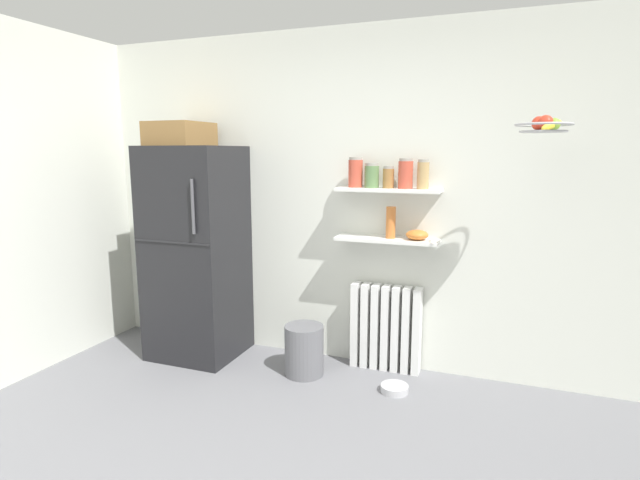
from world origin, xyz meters
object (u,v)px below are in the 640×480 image
storage_jar_0 (356,173)px  storage_jar_4 (423,174)px  refrigerator (196,248)px  pet_food_bowl (395,389)px  storage_jar_1 (372,176)px  storage_jar_3 (406,174)px  vase (391,222)px  storage_jar_2 (388,177)px  trash_bin (304,350)px  radiator (386,328)px  shelf_bowl (417,235)px  hanging_fruit_basket (544,125)px

storage_jar_0 → storage_jar_4: size_ratio=1.06×
refrigerator → storage_jar_0: (1.29, 0.21, 0.62)m
pet_food_bowl → storage_jar_1: bearing=130.4°
storage_jar_3 → vase: storage_jar_3 is taller
storage_jar_4 → storage_jar_2: bearing=-180.0°
storage_jar_4 → refrigerator: bearing=-173.4°
storage_jar_3 → trash_bin: (-0.68, -0.29, -1.33)m
refrigerator → trash_bin: (0.99, -0.08, -0.71)m
radiator → pet_food_bowl: radiator is taller
storage_jar_2 → storage_jar_3: size_ratio=0.74×
refrigerator → shelf_bowl: size_ratio=11.70×
radiator → trash_bin: (-0.55, -0.32, -0.14)m
pet_food_bowl → storage_jar_0: bearing=140.9°
storage_jar_0 → vase: 0.45m
storage_jar_1 → pet_food_bowl: 1.54m
storage_jar_0 → radiator: bearing=6.9°
storage_jar_0 → storage_jar_3: size_ratio=1.03×
radiator → shelf_bowl: shelf_bowl is taller
storage_jar_0 → trash_bin: 1.39m
storage_jar_1 → storage_jar_3: 0.25m
shelf_bowl → radiator: bearing=172.3°
storage_jar_0 → vase: size_ratio=0.94×
shelf_bowl → trash_bin: bearing=-159.8°
refrigerator → storage_jar_1: 1.55m
storage_jar_1 → storage_jar_2: size_ratio=1.12×
radiator → storage_jar_0: (-0.25, -0.03, 1.19)m
trash_bin → pet_food_bowl: trash_bin is taller
refrigerator → pet_food_bowl: size_ratio=9.67×
vase → shelf_bowl: bearing=0.0°
storage_jar_3 → refrigerator: bearing=-172.9°
pet_food_bowl → hanging_fruit_basket: 1.99m
shelf_bowl → trash_bin: size_ratio=0.42×
refrigerator → radiator: size_ratio=2.85×
storage_jar_3 → pet_food_bowl: storage_jar_3 is taller
vase → storage_jar_1: bearing=180.0°
refrigerator → radiator: refrigerator is taller
radiator → storage_jar_2: bearing=-90.0°
radiator → storage_jar_0: size_ratio=3.01×
vase → storage_jar_3: bearing=0.0°
storage_jar_1 → hanging_fruit_basket: 1.21m
refrigerator → storage_jar_2: (1.54, 0.21, 0.59)m
storage_jar_1 → vase: 0.37m
storage_jar_4 → shelf_bowl: size_ratio=1.29×
refrigerator → storage_jar_2: bearing=7.6°
refrigerator → storage_jar_2: size_ratio=11.87×
refrigerator → storage_jar_3: 1.79m
vase → trash_bin: bearing=-153.8°
storage_jar_1 → storage_jar_3: size_ratio=0.83×
storage_jar_0 → storage_jar_2: 0.25m
refrigerator → trash_bin: size_ratio=4.95×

